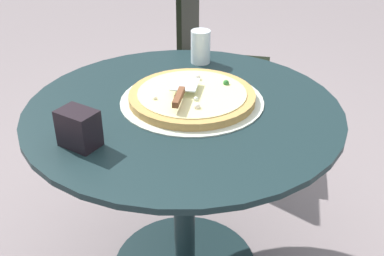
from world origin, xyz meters
The scene contains 6 objects.
patio_table centered at (0.00, 0.00, 0.50)m, with size 0.97×0.97×0.69m.
pizza_on_tray centered at (-0.04, -0.03, 0.70)m, with size 0.45×0.45×0.05m.
pizza_server centered at (0.00, 0.00, 0.74)m, with size 0.14×0.21×0.02m.
drinking_cup centered at (-0.16, -0.32, 0.75)m, with size 0.07×0.07×0.12m, color silver.
napkin_dispenser centered at (0.32, 0.13, 0.74)m, with size 0.10×0.07×0.10m, color black.
patio_chair_near centered at (-0.38, -0.83, 0.50)m, with size 0.55×0.55×0.88m.
Camera 1 is at (0.34, 1.23, 1.35)m, focal length 43.88 mm.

